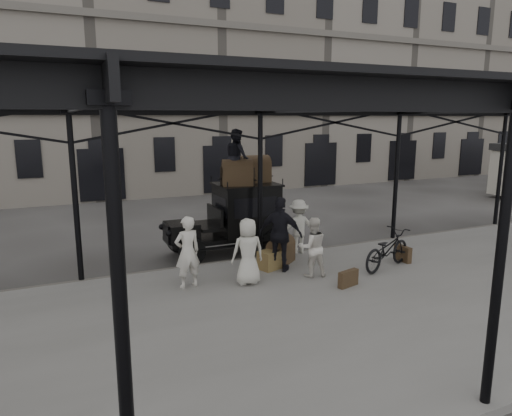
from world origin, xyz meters
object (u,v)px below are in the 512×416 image
at_px(porter_official, 281,234).
at_px(bicycle, 387,249).
at_px(porter_left, 187,252).
at_px(steamer_trunk_platform, 281,252).
at_px(steamer_trunk_roof_near, 237,175).
at_px(taxi, 237,215).

xyz_separation_m(porter_official, bicycle, (2.73, -1.01, -0.48)).
distance_m(porter_official, bicycle, 2.95).
bearing_deg(porter_left, bicycle, 162.83).
bearing_deg(steamer_trunk_platform, steamer_trunk_roof_near, 70.95).
height_order(porter_left, steamer_trunk_roof_near, steamer_trunk_roof_near).
bearing_deg(steamer_trunk_roof_near, steamer_trunk_platform, -56.27).
bearing_deg(steamer_trunk_roof_near, bicycle, -33.35).
distance_m(porter_left, steamer_trunk_roof_near, 3.66).
xyz_separation_m(bicycle, steamer_trunk_roof_near, (-3.04, 3.30, 1.83)).
height_order(taxi, bicycle, taxi).
height_order(taxi, porter_official, taxi).
bearing_deg(steamer_trunk_roof_near, porter_official, -68.38).
bearing_deg(porter_official, bicycle, -156.22).
bearing_deg(taxi, porter_left, -131.32).
distance_m(steamer_trunk_roof_near, steamer_trunk_platform, 2.73).
height_order(taxi, porter_left, taxi).
height_order(porter_official, steamer_trunk_roof_near, steamer_trunk_roof_near).
distance_m(taxi, steamer_trunk_roof_near, 1.33).
xyz_separation_m(bicycle, steamer_trunk_platform, (-2.42, 1.59, -0.21)).
relative_size(taxi, porter_official, 1.82).
bearing_deg(porter_left, taxi, -139.37).
height_order(porter_official, bicycle, porter_official).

